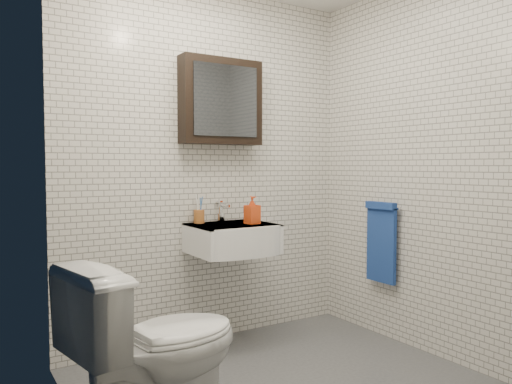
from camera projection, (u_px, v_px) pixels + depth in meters
room_shell at (293, 126)px, 2.70m from camera, size 2.22×2.02×2.51m
washbasin at (235, 238)px, 3.39m from camera, size 0.55×0.50×0.20m
faucet at (221, 212)px, 3.55m from camera, size 0.06×0.20×0.15m
mirror_cabinet at (221, 102)px, 3.50m from camera, size 0.60×0.15×0.60m
towel_rail at (381, 239)px, 3.59m from camera, size 0.09×0.30×0.58m
toothbrush_cup at (199, 216)px, 3.47m from camera, size 0.08×0.08×0.21m
soap_bottle at (252, 210)px, 3.42m from camera, size 0.10×0.10×0.19m
toilet at (157, 347)px, 2.30m from camera, size 0.89×0.61×0.83m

